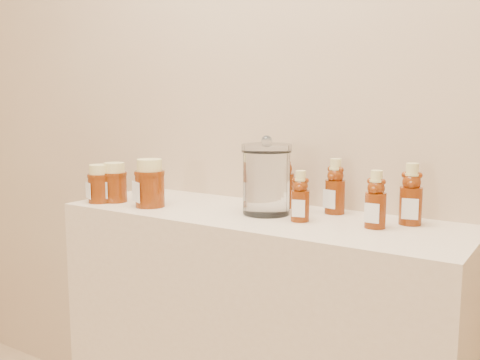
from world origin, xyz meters
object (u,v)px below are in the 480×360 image
Objects in this scene: glass_canister at (266,176)px; display_table at (256,360)px; bear_bottle_back_left at (284,176)px; honey_jar_left at (115,182)px; bear_bottle_front_left at (300,193)px.

display_table is at bearing -147.75° from glass_canister.
bear_bottle_back_left is 0.55m from honey_jar_left.
bear_bottle_back_left reaches higher than display_table.
bear_bottle_back_left is 0.89× the size of glass_canister.
bear_bottle_front_left is (0.13, -0.15, -0.02)m from bear_bottle_back_left.
glass_canister reaches higher than display_table.
bear_bottle_back_left reaches higher than honey_jar_left.
glass_canister is (-0.13, 0.03, 0.03)m from bear_bottle_front_left.
display_table is 0.56m from bear_bottle_back_left.
bear_bottle_back_left is (0.02, 0.13, 0.55)m from display_table.
honey_jar_left reaches higher than display_table.
bear_bottle_front_left is at bearing -7.14° from display_table.
bear_bottle_back_left is 0.20m from bear_bottle_front_left.
honey_jar_left is at bearing -169.88° from display_table.
display_table is 0.56m from glass_canister.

